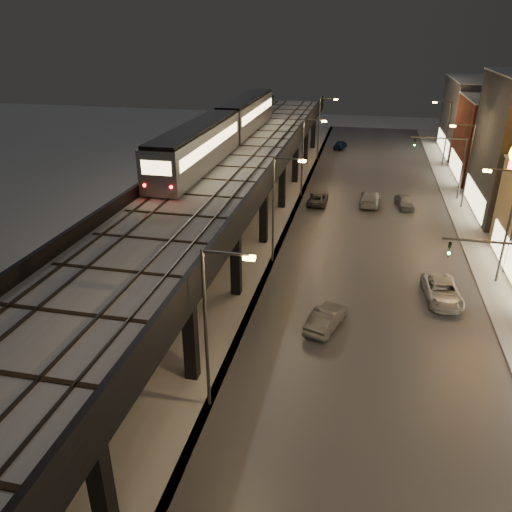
{
  "coord_description": "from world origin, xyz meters",
  "views": [
    {
      "loc": [
        6.11,
        -6.62,
        18.18
      ],
      "look_at": [
        0.0,
        21.25,
        5.0
      ],
      "focal_mm": 35.0,
      "sensor_mm": 36.0,
      "label": 1
    }
  ],
  "objects_px": {
    "car_near_white": "(326,319)",
    "car_far_white": "(340,145)",
    "car_mid_dark": "(370,198)",
    "subway_train": "(226,127)",
    "car_onc_red": "(404,202)",
    "car_onc_dark": "(442,292)",
    "car_mid_silver": "(318,199)"
  },
  "relations": [
    {
      "from": "subway_train",
      "to": "car_onc_dark",
      "type": "height_order",
      "value": "subway_train"
    },
    {
      "from": "subway_train",
      "to": "car_onc_dark",
      "type": "bearing_deg",
      "value": -40.37
    },
    {
      "from": "car_near_white",
      "to": "subway_train",
      "type": "bearing_deg",
      "value": -43.99
    },
    {
      "from": "car_onc_red",
      "to": "car_mid_silver",
      "type": "bearing_deg",
      "value": 173.44
    },
    {
      "from": "subway_train",
      "to": "car_mid_dark",
      "type": "bearing_deg",
      "value": 10.47
    },
    {
      "from": "car_near_white",
      "to": "car_onc_red",
      "type": "height_order",
      "value": "car_near_white"
    },
    {
      "from": "car_mid_silver",
      "to": "car_far_white",
      "type": "relative_size",
      "value": 1.11
    },
    {
      "from": "car_near_white",
      "to": "car_onc_dark",
      "type": "distance_m",
      "value": 9.6
    },
    {
      "from": "subway_train",
      "to": "car_mid_dark",
      "type": "xyz_separation_m",
      "value": [
        15.66,
        2.89,
        -7.7
      ]
    },
    {
      "from": "car_onc_dark",
      "to": "car_onc_red",
      "type": "xyz_separation_m",
      "value": [
        -1.64,
        20.45,
        -0.05
      ]
    },
    {
      "from": "subway_train",
      "to": "car_far_white",
      "type": "relative_size",
      "value": 9.49
    },
    {
      "from": "car_mid_silver",
      "to": "car_near_white",
      "type": "bearing_deg",
      "value": 98.71
    },
    {
      "from": "car_mid_dark",
      "to": "car_far_white",
      "type": "xyz_separation_m",
      "value": [
        -5.03,
        27.48,
        -0.09
      ]
    },
    {
      "from": "subway_train",
      "to": "car_far_white",
      "type": "height_order",
      "value": "subway_train"
    },
    {
      "from": "car_near_white",
      "to": "car_far_white",
      "type": "relative_size",
      "value": 1.09
    },
    {
      "from": "car_mid_dark",
      "to": "car_near_white",
      "type": "bearing_deg",
      "value": 87.21
    },
    {
      "from": "car_mid_dark",
      "to": "car_far_white",
      "type": "bearing_deg",
      "value": -76.88
    },
    {
      "from": "subway_train",
      "to": "car_near_white",
      "type": "distance_m",
      "value": 27.86
    },
    {
      "from": "car_mid_silver",
      "to": "car_mid_dark",
      "type": "xyz_separation_m",
      "value": [
        5.69,
        1.04,
        0.15
      ]
    },
    {
      "from": "car_mid_silver",
      "to": "car_far_white",
      "type": "distance_m",
      "value": 28.53
    },
    {
      "from": "subway_train",
      "to": "car_near_white",
      "type": "xyz_separation_m",
      "value": [
        13.11,
        -23.32,
        -7.75
      ]
    },
    {
      "from": "subway_train",
      "to": "car_mid_dark",
      "type": "relative_size",
      "value": 7.11
    },
    {
      "from": "car_far_white",
      "to": "car_onc_red",
      "type": "bearing_deg",
      "value": 116.48
    },
    {
      "from": "car_mid_silver",
      "to": "car_onc_dark",
      "type": "distance_m",
      "value": 22.58
    },
    {
      "from": "car_mid_silver",
      "to": "car_far_white",
      "type": "bearing_deg",
      "value": -89.75
    },
    {
      "from": "car_mid_dark",
      "to": "car_far_white",
      "type": "relative_size",
      "value": 1.33
    },
    {
      "from": "subway_train",
      "to": "car_mid_silver",
      "type": "bearing_deg",
      "value": 10.51
    },
    {
      "from": "car_far_white",
      "to": "car_onc_red",
      "type": "height_order",
      "value": "car_far_white"
    },
    {
      "from": "subway_train",
      "to": "car_mid_dark",
      "type": "distance_m",
      "value": 17.68
    },
    {
      "from": "car_mid_silver",
      "to": "car_far_white",
      "type": "xyz_separation_m",
      "value": [
        0.67,
        28.52,
        0.06
      ]
    },
    {
      "from": "car_mid_silver",
      "to": "car_onc_red",
      "type": "distance_m",
      "value": 9.42
    },
    {
      "from": "car_near_white",
      "to": "car_far_white",
      "type": "bearing_deg",
      "value": -70.69
    }
  ]
}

